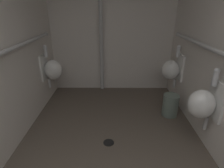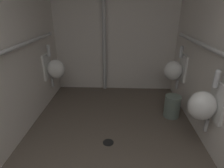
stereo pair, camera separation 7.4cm
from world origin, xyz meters
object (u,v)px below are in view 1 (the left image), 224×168
object	(u,v)px
urinal_left_mid	(52,69)
floor_drain	(109,142)
urinal_right_far	(172,69)
standpipe_back_wall	(101,27)
urinal_right_mid	(203,103)
waste_bin	(170,105)

from	to	relation	value
urinal_left_mid	floor_drain	world-z (taller)	urinal_left_mid
urinal_right_far	urinal_left_mid	bearing A→B (deg)	-179.80
urinal_left_mid	standpipe_back_wall	size ratio (longest dim) A/B	0.31
urinal_left_mid	urinal_right_mid	bearing A→B (deg)	-29.94
urinal_left_mid	urinal_right_mid	size ratio (longest dim) A/B	1.00
standpipe_back_wall	floor_drain	distance (m)	2.07
urinal_right_far	waste_bin	distance (m)	0.65
urinal_right_mid	floor_drain	distance (m)	1.23
urinal_right_mid	floor_drain	xyz separation A→B (m)	(-1.06, 0.07, -0.62)
urinal_right_far	standpipe_back_wall	size ratio (longest dim) A/B	0.31
standpipe_back_wall	waste_bin	bearing A→B (deg)	-40.64
urinal_left_mid	standpipe_back_wall	distance (m)	1.17
urinal_left_mid	waste_bin	distance (m)	2.06
waste_bin	floor_drain	bearing A→B (deg)	-145.39
urinal_left_mid	standpipe_back_wall	bearing A→B (deg)	32.10
standpipe_back_wall	floor_drain	size ratio (longest dim) A/B	17.67
standpipe_back_wall	waste_bin	xyz separation A→B (m)	(1.13, -0.97, -1.08)
standpipe_back_wall	waste_bin	distance (m)	1.84
waste_bin	urinal_right_mid	bearing A→B (deg)	-82.02
urinal_right_mid	standpipe_back_wall	xyz separation A→B (m)	(-1.23, 1.70, 0.64)
floor_drain	waste_bin	size ratio (longest dim) A/B	0.39
urinal_right_mid	standpipe_back_wall	distance (m)	2.20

